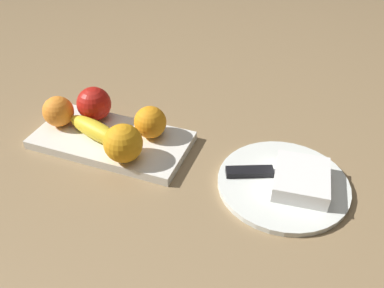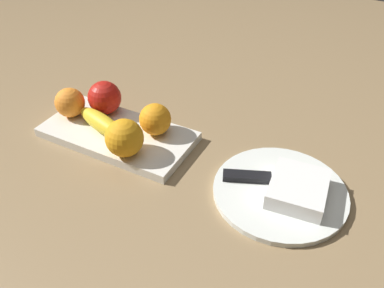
{
  "view_description": "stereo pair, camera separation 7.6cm",
  "coord_description": "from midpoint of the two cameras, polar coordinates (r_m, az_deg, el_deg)",
  "views": [
    {
      "loc": [
        0.4,
        -0.58,
        0.52
      ],
      "look_at": [
        0.19,
        -0.02,
        0.05
      ],
      "focal_mm": 36.89,
      "sensor_mm": 36.0,
      "label": 1
    },
    {
      "loc": [
        0.47,
        -0.55,
        0.52
      ],
      "look_at": [
        0.19,
        -0.02,
        0.05
      ],
      "focal_mm": 36.89,
      "sensor_mm": 36.0,
      "label": 2
    }
  ],
  "objects": [
    {
      "name": "fruit_tray",
      "position": [
        0.86,
        -8.23,
        1.31
      ],
      "size": [
        0.33,
        0.16,
        0.02
      ],
      "primitive_type": "cube",
      "color": "white",
      "rests_on": "ground_plane"
    },
    {
      "name": "orange_center",
      "position": [
        0.77,
        -6.97,
        0.77
      ],
      "size": [
        0.08,
        0.08,
        0.08
      ],
      "primitive_type": "sphere",
      "color": "orange",
      "rests_on": "fruit_tray"
    },
    {
      "name": "folded_napkin",
      "position": [
        0.73,
        18.0,
        -6.29
      ],
      "size": [
        0.11,
        0.12,
        0.03
      ],
      "primitive_type": "cube",
      "rotation": [
        0.0,
        0.0,
        0.1
      ],
      "color": "white",
      "rests_on": "dinner_plate"
    },
    {
      "name": "orange_near_apple",
      "position": [
        0.82,
        -2.72,
        3.49
      ],
      "size": [
        0.07,
        0.07,
        0.07
      ],
      "primitive_type": "sphere",
      "color": "orange",
      "rests_on": "fruit_tray"
    },
    {
      "name": "banana",
      "position": [
        0.85,
        -10.37,
        2.86
      ],
      "size": [
        0.16,
        0.08,
        0.04
      ],
      "primitive_type": "ellipsoid",
      "rotation": [
        0.0,
        0.0,
        -0.29
      ],
      "color": "yellow",
      "rests_on": "fruit_tray"
    },
    {
      "name": "dinner_plate",
      "position": [
        0.75,
        15.45,
        -6.76
      ],
      "size": [
        0.24,
        0.24,
        0.01
      ],
      "primitive_type": "cylinder",
      "color": "white",
      "rests_on": "ground_plane"
    },
    {
      "name": "ground_plane",
      "position": [
        0.88,
        -7.96,
        1.65
      ],
      "size": [
        2.4,
        2.4,
        0.0
      ],
      "primitive_type": "plane",
      "color": "#91754F"
    },
    {
      "name": "orange_near_banana",
      "position": [
        0.91,
        -14.97,
        5.73
      ],
      "size": [
        0.07,
        0.07,
        0.07
      ],
      "primitive_type": "sphere",
      "color": "orange",
      "rests_on": "fruit_tray"
    },
    {
      "name": "knife",
      "position": [
        0.75,
        12.02,
        -4.88
      ],
      "size": [
        0.17,
        0.09,
        0.01
      ],
      "rotation": [
        0.0,
        0.0,
        0.39
      ],
      "color": "silver",
      "rests_on": "dinner_plate"
    },
    {
      "name": "apple",
      "position": [
        0.9,
        -10.18,
        6.54
      ],
      "size": [
        0.07,
        0.07,
        0.07
      ],
      "primitive_type": "sphere",
      "color": "red",
      "rests_on": "fruit_tray"
    }
  ]
}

